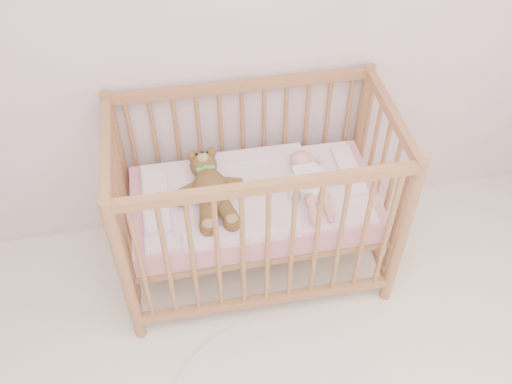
{
  "coord_description": "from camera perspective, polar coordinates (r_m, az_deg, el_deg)",
  "views": [
    {
      "loc": [
        -0.18,
        -0.33,
        2.6
      ],
      "look_at": [
        0.16,
        1.55,
        0.62
      ],
      "focal_mm": 40.0,
      "sensor_mm": 36.0,
      "label": 1
    }
  ],
  "objects": [
    {
      "name": "teddy_bear",
      "position": [
        2.73,
        -4.54,
        0.24
      ],
      "size": [
        0.42,
        0.57,
        0.15
      ],
      "primitive_type": null,
      "rotation": [
        0.0,
        0.0,
        0.08
      ],
      "color": "brown",
      "rests_on": "blanket"
    },
    {
      "name": "blanket",
      "position": [
        2.83,
        -0.18,
        -0.12
      ],
      "size": [
        1.1,
        0.58,
        0.06
      ],
      "primitive_type": null,
      "color": "#E79FBD",
      "rests_on": "mattress"
    },
    {
      "name": "baby",
      "position": [
        2.8,
        5.29,
        1.34
      ],
      "size": [
        0.26,
        0.5,
        0.12
      ],
      "primitive_type": null,
      "rotation": [
        0.0,
        0.0,
        0.04
      ],
      "color": "white",
      "rests_on": "blanket"
    },
    {
      "name": "mattress",
      "position": [
        2.88,
        -0.17,
        -1.15
      ],
      "size": [
        1.22,
        0.62,
        0.13
      ],
      "primitive_type": "cube",
      "color": "pink",
      "rests_on": "crib"
    },
    {
      "name": "wall_back",
      "position": [
        2.65,
        -5.3,
        17.71
      ],
      "size": [
        4.0,
        0.02,
        2.7
      ],
      "primitive_type": "cube",
      "color": "silver",
      "rests_on": "floor"
    },
    {
      "name": "crib",
      "position": [
        2.87,
        -0.18,
        -0.95
      ],
      "size": [
        1.36,
        0.76,
        1.0
      ],
      "primitive_type": null,
      "color": "#AE744A",
      "rests_on": "floor"
    }
  ]
}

